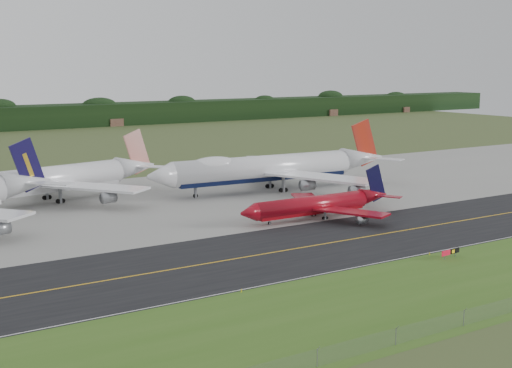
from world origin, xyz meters
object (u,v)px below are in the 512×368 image
at_px(jet_ba_747, 272,168).
at_px(taxiway_sign, 451,252).
at_px(jet_red_737, 319,205).
at_px(jet_star_tail, 52,180).

relative_size(jet_ba_747, taxiway_sign, 15.14).
relative_size(jet_red_737, taxiway_sign, 8.31).
xyz_separation_m(jet_ba_747, taxiway_sign, (-10.87, -73.59, -5.10)).
bearing_deg(jet_red_737, jet_ba_747, 73.58).
xyz_separation_m(jet_red_737, jet_star_tail, (-44.51, 50.75, 2.50)).
relative_size(jet_ba_747, jet_star_tail, 1.17).
distance_m(jet_ba_747, jet_red_737, 36.05).
distance_m(jet_star_tail, taxiway_sign, 100.10).
relative_size(jet_red_737, jet_star_tail, 0.64).
distance_m(jet_red_737, jet_star_tail, 67.55).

